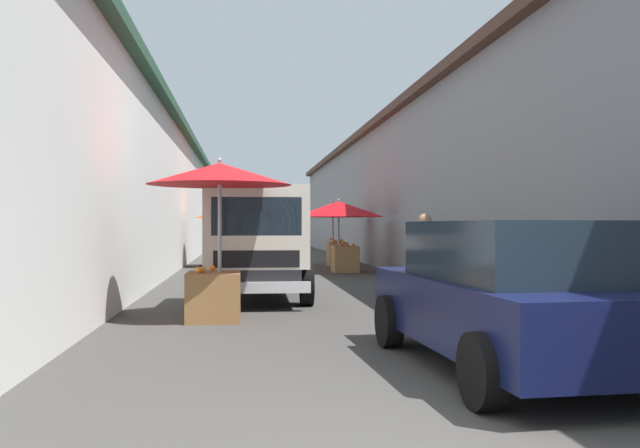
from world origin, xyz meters
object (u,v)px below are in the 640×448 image
at_px(hatchback_car, 512,294).
at_px(fruit_stall_near_right, 232,217).
at_px(fruit_stall_mid_lane, 339,216).
at_px(parked_scooter, 236,261).
at_px(fruit_stall_near_left, 218,204).
at_px(delivery_truck, 257,245).
at_px(fruit_stall_far_left, 333,215).
at_px(vendor_in_shade, 425,257).
at_px(vendor_by_crates, 424,250).

bearing_deg(hatchback_car, fruit_stall_near_right, 10.28).
xyz_separation_m(fruit_stall_near_right, hatchback_car, (-16.40, -2.97, -0.93)).
bearing_deg(fruit_stall_mid_lane, parked_scooter, 121.87).
xyz_separation_m(fruit_stall_near_left, delivery_truck, (2.31, -0.61, -0.69)).
relative_size(fruit_stall_far_left, delivery_truck, 0.52).
bearing_deg(vendor_in_shade, hatchback_car, 176.96).
relative_size(hatchback_car, vendor_in_shade, 2.51).
bearing_deg(fruit_stall_near_right, fruit_stall_near_left, 179.99).
relative_size(delivery_truck, vendor_in_shade, 3.11).
height_order(fruit_stall_mid_lane, fruit_stall_far_left, fruit_stall_far_left).
distance_m(fruit_stall_mid_lane, fruit_stall_near_right, 4.39).
xyz_separation_m(fruit_stall_far_left, hatchback_car, (-16.82, 0.52, -1.02)).
distance_m(fruit_stall_far_left, parked_scooter, 6.37).
height_order(hatchback_car, parked_scooter, hatchback_car).
bearing_deg(vendor_in_shade, fruit_stall_mid_lane, -0.22).
distance_m(fruit_stall_near_right, delivery_truck, 10.35).
relative_size(fruit_stall_far_left, parked_scooter, 1.52).
bearing_deg(hatchback_car, parked_scooter, 13.59).
bearing_deg(fruit_stall_near_left, fruit_stall_near_right, -0.01).
distance_m(fruit_stall_mid_lane, hatchback_car, 13.46).
relative_size(fruit_stall_near_right, fruit_stall_far_left, 0.97).
height_order(fruit_stall_mid_lane, hatchback_car, fruit_stall_mid_lane).
bearing_deg(parked_scooter, fruit_stall_near_right, 2.18).
height_order(fruit_stall_mid_lane, vendor_in_shade, fruit_stall_mid_lane).
bearing_deg(delivery_truck, vendor_in_shade, -130.61).
xyz_separation_m(vendor_by_crates, vendor_in_shade, (-4.00, 1.09, 0.05)).
height_order(fruit_stall_near_left, fruit_stall_far_left, fruit_stall_near_left).
distance_m(fruit_stall_mid_lane, delivery_truck, 7.81).
distance_m(fruit_stall_mid_lane, fruit_stall_near_left, 10.17).
distance_m(fruit_stall_near_left, vendor_in_shade, 3.29).
height_order(vendor_in_shade, parked_scooter, vendor_in_shade).
xyz_separation_m(fruit_stall_far_left, vendor_in_shade, (-12.93, 0.31, -0.84)).
bearing_deg(fruit_stall_near_right, parked_scooter, -177.82).
height_order(fruit_stall_near_left, vendor_in_shade, fruit_stall_near_left).
distance_m(hatchback_car, parked_scooter, 11.87).
bearing_deg(fruit_stall_near_left, fruit_stall_far_left, -15.00).
distance_m(fruit_stall_near_left, delivery_truck, 2.49).
relative_size(vendor_in_shade, parked_scooter, 0.94).
bearing_deg(fruit_stall_near_left, delivery_truck, -14.87).
xyz_separation_m(fruit_stall_mid_lane, delivery_truck, (-7.33, 2.61, -0.64)).
xyz_separation_m(fruit_stall_mid_lane, vendor_in_shade, (-9.54, 0.04, -0.76)).
relative_size(fruit_stall_mid_lane, fruit_stall_near_left, 1.13).
distance_m(fruit_stall_mid_lane, vendor_in_shade, 9.57).
relative_size(fruit_stall_near_left, fruit_stall_far_left, 0.94).
xyz_separation_m(fruit_stall_mid_lane, fruit_stall_near_left, (-9.64, 3.22, 0.05)).
xyz_separation_m(fruit_stall_near_left, vendor_in_shade, (0.11, -3.18, -0.82)).
bearing_deg(parked_scooter, fruit_stall_far_left, -32.05).
distance_m(fruit_stall_far_left, hatchback_car, 16.86).
distance_m(delivery_truck, vendor_by_crates, 4.08).
bearing_deg(hatchback_car, vendor_in_shade, -3.04).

